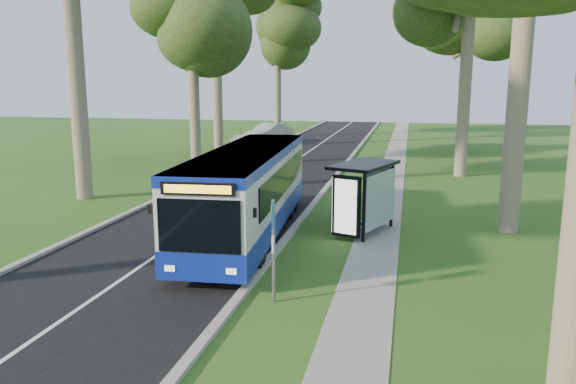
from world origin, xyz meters
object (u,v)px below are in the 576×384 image
(litter_bin, at_px, (340,207))
(car_silver, at_px, (268,133))
(bus, at_px, (248,192))
(bus_stop_sign, at_px, (273,239))
(bus_shelter, at_px, (367,186))
(car_white, at_px, (244,144))

(litter_bin, bearing_deg, car_silver, 110.04)
(bus, relative_size, bus_stop_sign, 4.49)
(bus_shelter, distance_m, car_white, 22.70)
(litter_bin, distance_m, car_silver, 27.35)
(bus_stop_sign, relative_size, litter_bin, 2.75)
(car_white, relative_size, car_silver, 0.85)
(bus_stop_sign, height_order, litter_bin, bus_stop_sign)
(bus, distance_m, bus_stop_sign, 6.10)
(car_silver, bearing_deg, litter_bin, -48.20)
(bus, distance_m, litter_bin, 4.32)
(bus_shelter, bearing_deg, car_white, 137.48)
(bus, xyz_separation_m, bus_shelter, (3.97, 0.89, 0.19))
(bus, xyz_separation_m, bus_stop_sign, (2.27, -5.66, 0.04))
(car_silver, bearing_deg, bus_stop_sign, -53.85)
(car_white, xyz_separation_m, car_silver, (-0.11, 7.79, 0.10))
(bus, relative_size, car_silver, 2.22)
(litter_bin, relative_size, car_silver, 0.18)
(bus, xyz_separation_m, car_silver, (-6.58, 28.81, -0.70))
(litter_bin, relative_size, car_white, 0.21)
(bus, bearing_deg, bus_shelter, 8.85)
(bus_shelter, relative_size, litter_bin, 3.50)
(car_white, height_order, car_silver, car_silver)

